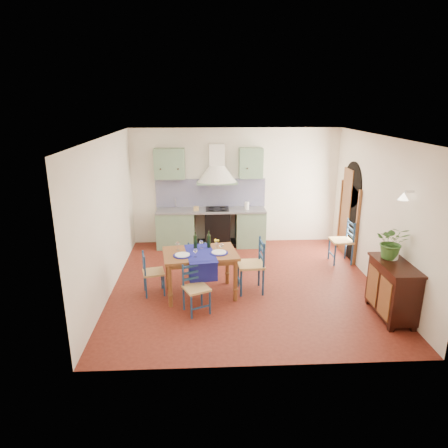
% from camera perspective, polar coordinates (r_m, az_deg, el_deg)
% --- Properties ---
extents(floor, '(5.00, 5.00, 0.00)m').
position_cam_1_polar(floor, '(7.82, 2.94, -8.56)').
color(floor, '#4B1610').
rests_on(floor, ground).
extents(back_wall, '(5.00, 0.96, 2.80)m').
position_cam_1_polar(back_wall, '(9.60, -1.11, 3.03)').
color(back_wall, white).
rests_on(back_wall, ground).
extents(right_wall, '(0.26, 5.00, 2.80)m').
position_cam_1_polar(right_wall, '(8.24, 20.44, 1.61)').
color(right_wall, white).
rests_on(right_wall, ground).
extents(left_wall, '(0.04, 5.00, 2.80)m').
position_cam_1_polar(left_wall, '(7.50, -16.28, 1.05)').
color(left_wall, white).
rests_on(left_wall, ground).
extents(ceiling, '(5.00, 5.00, 0.01)m').
position_cam_1_polar(ceiling, '(7.07, 3.29, 12.37)').
color(ceiling, white).
rests_on(ceiling, back_wall).
extents(dining_table, '(1.40, 1.08, 1.14)m').
position_cam_1_polar(dining_table, '(7.14, -3.40, -4.80)').
color(dining_table, brown).
rests_on(dining_table, ground).
extents(chair_near, '(0.51, 0.51, 0.83)m').
position_cam_1_polar(chair_near, '(6.71, -4.06, -9.13)').
color(chair_near, navy).
rests_on(chair_near, ground).
extents(chair_far, '(0.39, 0.39, 0.81)m').
position_cam_1_polar(chair_far, '(7.90, -3.79, -4.99)').
color(chair_far, navy).
rests_on(chair_far, ground).
extents(chair_left, '(0.45, 0.45, 0.80)m').
position_cam_1_polar(chair_left, '(7.40, -10.25, -6.87)').
color(chair_left, navy).
rests_on(chair_left, ground).
extents(chair_right, '(0.49, 0.49, 1.00)m').
position_cam_1_polar(chair_right, '(7.36, 4.09, -5.87)').
color(chair_right, navy).
rests_on(chair_right, ground).
extents(chair_spare, '(0.45, 0.45, 0.94)m').
position_cam_1_polar(chair_spare, '(9.03, 16.61, -2.35)').
color(chair_spare, navy).
rests_on(chair_spare, ground).
extents(sideboard, '(0.50, 1.05, 0.94)m').
position_cam_1_polar(sideboard, '(7.05, 22.92, -8.42)').
color(sideboard, black).
rests_on(sideboard, ground).
extents(potted_plant, '(0.64, 0.60, 0.57)m').
position_cam_1_polar(potted_plant, '(6.99, 22.92, -2.37)').
color(potted_plant, '#366427').
rests_on(potted_plant, sideboard).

